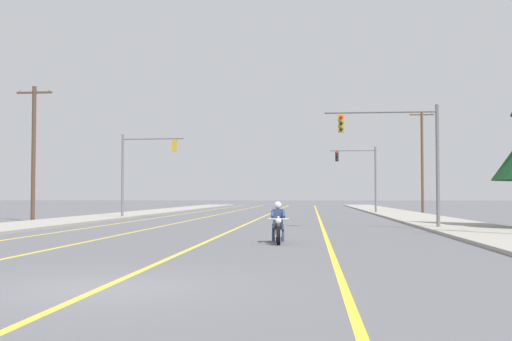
% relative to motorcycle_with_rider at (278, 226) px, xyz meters
% --- Properties ---
extents(ground_plane, '(400.00, 400.00, 0.00)m').
position_rel_motorcycle_with_rider_xyz_m(ground_plane, '(-2.65, -10.93, -0.59)').
color(ground_plane, '#5B5B60').
extents(lane_stripe_center, '(0.16, 100.00, 0.01)m').
position_rel_motorcycle_with_rider_xyz_m(lane_stripe_center, '(-2.61, 34.07, -0.58)').
color(lane_stripe_center, yellow).
rests_on(lane_stripe_center, ground).
extents(lane_stripe_left, '(0.16, 100.00, 0.01)m').
position_rel_motorcycle_with_rider_xyz_m(lane_stripe_left, '(-6.91, 34.07, -0.58)').
color(lane_stripe_left, yellow).
rests_on(lane_stripe_left, ground).
extents(lane_stripe_right, '(0.16, 100.00, 0.01)m').
position_rel_motorcycle_with_rider_xyz_m(lane_stripe_right, '(1.75, 34.07, -0.58)').
color(lane_stripe_right, yellow).
rests_on(lane_stripe_right, ground).
extents(lane_stripe_far_left, '(0.16, 100.00, 0.01)m').
position_rel_motorcycle_with_rider_xyz_m(lane_stripe_far_left, '(-10.31, 34.07, -0.58)').
color(lane_stripe_far_left, yellow).
rests_on(lane_stripe_far_left, ground).
extents(sidewalk_kerb_right, '(4.40, 110.00, 0.14)m').
position_rel_motorcycle_with_rider_xyz_m(sidewalk_kerb_right, '(8.80, 29.07, -0.52)').
color(sidewalk_kerb_right, '#9E998E').
rests_on(sidewalk_kerb_right, ground).
extents(sidewalk_kerb_left, '(4.40, 110.00, 0.14)m').
position_rel_motorcycle_with_rider_xyz_m(sidewalk_kerb_left, '(-14.11, 29.07, -0.52)').
color(sidewalk_kerb_left, '#9E998E').
rests_on(sidewalk_kerb_left, ground).
extents(motorcycle_with_rider, '(0.70, 2.19, 1.46)m').
position_rel_motorcycle_with_rider_xyz_m(motorcycle_with_rider, '(0.00, 0.00, 0.00)').
color(motorcycle_with_rider, black).
rests_on(motorcycle_with_rider, ground).
extents(traffic_signal_near_right, '(5.66, 0.37, 6.20)m').
position_rel_motorcycle_with_rider_xyz_m(traffic_signal_near_right, '(5.77, 9.68, 3.56)').
color(traffic_signal_near_right, slate).
rests_on(traffic_signal_near_right, ground).
extents(traffic_signal_near_left, '(4.68, 0.37, 6.20)m').
position_rel_motorcycle_with_rider_xyz_m(traffic_signal_near_left, '(-11.40, 23.32, 3.50)').
color(traffic_signal_near_left, slate).
rests_on(traffic_signal_near_left, ground).
extents(traffic_signal_mid_right, '(4.28, 0.46, 6.20)m').
position_rel_motorcycle_with_rider_xyz_m(traffic_signal_mid_right, '(5.93, 36.84, 3.47)').
color(traffic_signal_mid_right, slate).
rests_on(traffic_signal_mid_right, ground).
extents(utility_pole_left_near, '(2.32, 0.26, 8.68)m').
position_rel_motorcycle_with_rider_xyz_m(utility_pole_left_near, '(-16.54, 16.71, 3.98)').
color(utility_pole_left_near, '#4C3828').
rests_on(utility_pole_left_near, ground).
extents(utility_pole_right_far, '(2.36, 0.26, 10.01)m').
position_rel_motorcycle_with_rider_xyz_m(utility_pole_right_far, '(12.04, 40.64, 4.65)').
color(utility_pole_right_far, brown).
rests_on(utility_pole_right_far, ground).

